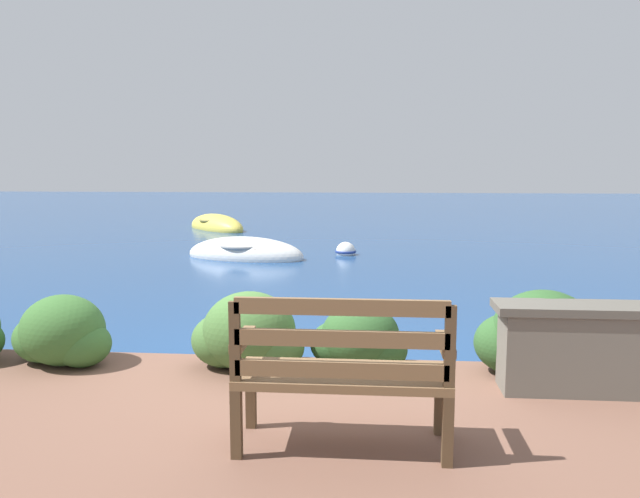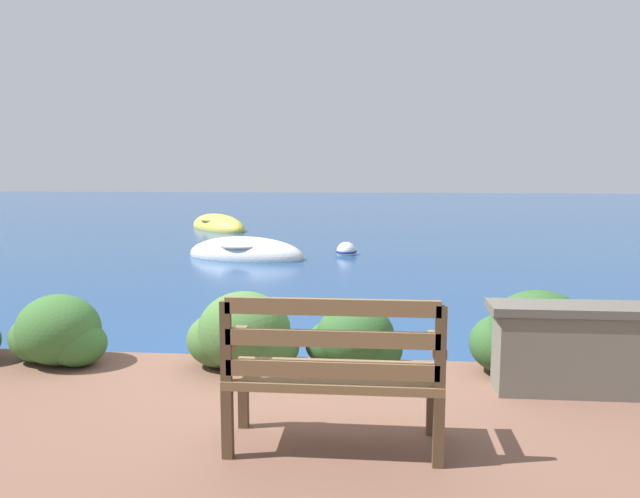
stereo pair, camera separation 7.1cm
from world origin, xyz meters
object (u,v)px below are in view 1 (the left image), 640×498
(park_bench, at_px, (342,369))
(rowboat_mid, at_px, (216,227))
(rowboat_nearest, at_px, (245,255))
(mooring_buoy, at_px, (346,251))

(park_bench, xyz_separation_m, rowboat_mid, (-4.49, 14.77, -0.63))
(rowboat_nearest, height_order, mooring_buoy, rowboat_nearest)
(park_bench, relative_size, mooring_buoy, 2.74)
(park_bench, relative_size, rowboat_mid, 0.45)
(park_bench, bearing_deg, rowboat_nearest, 109.71)
(park_bench, height_order, rowboat_mid, park_bench)
(rowboat_nearest, relative_size, mooring_buoy, 5.99)
(park_bench, relative_size, rowboat_nearest, 0.46)
(park_bench, bearing_deg, mooring_buoy, 96.99)
(rowboat_mid, bearing_deg, rowboat_nearest, 159.24)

